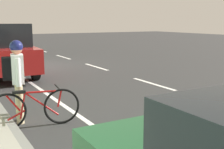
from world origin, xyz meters
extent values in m
plane|color=#303030|center=(0.00, 0.00, 0.00)|extent=(65.42, 65.42, 0.00)
cube|color=white|center=(-2.61, -19.34, 0.00)|extent=(0.14, 2.20, 0.01)
cube|color=white|center=(-2.61, -15.14, 0.00)|extent=(0.14, 2.20, 0.01)
cube|color=white|center=(-2.61, -10.94, 0.00)|extent=(0.14, 2.20, 0.01)
cube|color=white|center=(-2.61, -6.74, 0.00)|extent=(0.14, 2.20, 0.01)
cube|color=white|center=(-2.61, -2.54, 0.00)|extent=(0.14, 2.20, 0.01)
cube|color=white|center=(-2.61, 1.66, 0.00)|extent=(0.14, 2.20, 0.01)
cube|color=white|center=(-2.61, 5.86, 0.00)|extent=(0.14, 2.20, 0.01)
cube|color=white|center=(0.85, 0.00, 0.00)|extent=(0.12, 40.89, 0.01)
cylinder|color=black|center=(0.42, -4.81, 0.38)|extent=(0.25, 0.77, 0.76)
cube|color=maroon|center=(1.39, 1.57, 0.75)|extent=(2.21, 5.39, 0.80)
cube|color=black|center=(1.43, 2.50, 1.55)|extent=(1.79, 1.58, 0.80)
cylinder|color=black|center=(0.56, 3.26, 0.40)|extent=(0.26, 0.81, 0.80)
cylinder|color=black|center=(0.41, -0.02, 0.40)|extent=(0.26, 0.81, 0.80)
torus|color=black|center=(1.33, 8.03, 0.36)|extent=(0.72, 0.15, 0.72)
torus|color=black|center=(2.36, 7.88, 0.36)|extent=(0.72, 0.15, 0.72)
cylinder|color=#A51414|center=(1.72, 7.97, 0.45)|extent=(0.65, 0.13, 0.53)
cylinder|color=#A51414|center=(2.08, 7.92, 0.44)|extent=(0.14, 0.06, 0.50)
cylinder|color=#A51414|center=(1.77, 7.97, 0.70)|extent=(0.73, 0.14, 0.05)
cylinder|color=#A51414|center=(2.19, 7.91, 0.28)|extent=(0.36, 0.09, 0.20)
cylinder|color=#A51414|center=(2.24, 7.90, 0.52)|extent=(0.27, 0.07, 0.35)
cylinder|color=#A51414|center=(1.37, 8.02, 0.53)|extent=(0.12, 0.05, 0.35)
cube|color=black|center=(2.13, 7.91, 0.73)|extent=(0.25, 0.13, 0.05)
cylinder|color=black|center=(1.41, 8.02, 0.77)|extent=(0.09, 0.46, 0.03)
cylinder|color=#C6B284|center=(2.06, 7.60, 0.41)|extent=(0.15, 0.15, 0.82)
cylinder|color=#C6B284|center=(2.03, 7.41, 0.41)|extent=(0.15, 0.15, 0.82)
cube|color=white|center=(2.05, 7.51, 1.11)|extent=(0.29, 0.41, 0.58)
cylinder|color=white|center=(2.09, 7.76, 1.08)|extent=(0.10, 0.10, 0.55)
cylinder|color=white|center=(2.00, 7.25, 1.08)|extent=(0.10, 0.10, 0.55)
sphere|color=#BF7359|center=(2.05, 7.51, 1.51)|extent=(0.23, 0.23, 0.23)
sphere|color=navy|center=(2.05, 7.51, 1.55)|extent=(0.26, 0.26, 0.26)
cube|color=black|center=(2.24, 7.47, 1.13)|extent=(0.23, 0.33, 0.44)
camera|label=1|loc=(3.31, 13.56, 2.06)|focal=48.00mm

